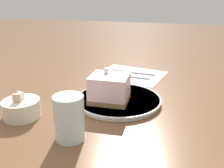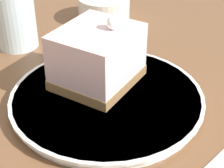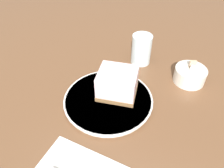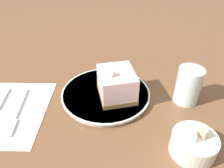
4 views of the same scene
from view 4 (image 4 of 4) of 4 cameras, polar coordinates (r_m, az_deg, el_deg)
ground_plane at (r=0.64m, az=-4.72°, el=-1.63°), size 4.00×4.00×0.00m
plate at (r=0.61m, az=-1.65°, el=-2.56°), size 0.25×0.25×0.01m
cake_slice at (r=0.58m, az=1.24°, el=-0.05°), size 0.10×0.11×0.09m
napkin at (r=0.63m, az=-25.65°, el=-6.34°), size 0.24×0.27×0.00m
fork at (r=0.61m, az=-23.82°, el=-7.27°), size 0.03×0.18×0.00m
sugar_bowl at (r=0.50m, az=20.49°, el=-14.56°), size 0.09×0.09×0.07m
drinking_glass at (r=0.61m, az=19.31°, el=-0.36°), size 0.07×0.07×0.10m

